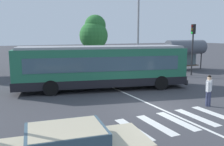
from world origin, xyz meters
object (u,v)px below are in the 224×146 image
(parked_car_white, at_px, (109,63))
(background_tree_right, at_px, (94,33))
(parked_car_champagne, at_px, (129,62))
(parked_car_charcoal, at_px, (61,66))
(city_transit_bus, at_px, (102,67))
(bus_stop_shelter, at_px, (186,48))
(parked_car_black, at_px, (85,64))
(traffic_light_far_corner, at_px, (193,41))
(parked_car_blue, at_px, (32,67))
(pedestrian_crossing_street, at_px, (209,89))
(twin_arm_street_lamp, at_px, (138,14))

(parked_car_white, distance_m, background_tree_right, 4.79)
(parked_car_champagne, bearing_deg, background_tree_right, 127.44)
(parked_car_charcoal, bearing_deg, city_transit_bus, -83.45)
(parked_car_charcoal, height_order, bus_stop_shelter, bus_stop_shelter)
(parked_car_charcoal, distance_m, parked_car_black, 2.53)
(city_transit_bus, xyz_separation_m, parked_car_white, (4.47, 8.57, -0.82))
(background_tree_right, bearing_deg, parked_car_black, -124.65)
(bus_stop_shelter, bearing_deg, traffic_light_far_corner, -122.08)
(parked_car_blue, xyz_separation_m, bus_stop_shelter, (15.56, -3.61, 1.65))
(parked_car_white, bearing_deg, traffic_light_far_corner, -50.65)
(parked_car_white, xyz_separation_m, parked_car_champagne, (2.50, -0.22, 0.00))
(pedestrian_crossing_street, bearing_deg, background_tree_right, 87.97)
(parked_car_blue, relative_size, bus_stop_shelter, 0.96)
(parked_car_charcoal, relative_size, parked_car_champagne, 0.99)
(city_transit_bus, xyz_separation_m, parked_car_black, (1.58, 8.31, -0.82))
(parked_car_black, relative_size, traffic_light_far_corner, 0.95)
(parked_car_black, distance_m, traffic_light_far_corner, 10.93)
(parked_car_black, height_order, parked_car_white, same)
(city_transit_bus, bearing_deg, parked_car_white, 62.47)
(parked_car_white, bearing_deg, parked_car_black, -174.86)
(parked_car_black, bearing_deg, background_tree_right, 55.35)
(parked_car_blue, bearing_deg, background_tree_right, 24.63)
(traffic_light_far_corner, bearing_deg, pedestrian_crossing_street, -128.37)
(pedestrian_crossing_street, relative_size, parked_car_white, 0.38)
(parked_car_champagne, height_order, bus_stop_shelter, bus_stop_shelter)
(parked_car_charcoal, distance_m, parked_car_white, 5.42)
(parked_car_black, bearing_deg, parked_car_white, 5.14)
(pedestrian_crossing_street, height_order, parked_car_white, pedestrian_crossing_street)
(parked_car_white, xyz_separation_m, twin_arm_street_lamp, (1.47, -3.65, 4.99))
(pedestrian_crossing_street, bearing_deg, parked_car_champagne, 76.79)
(parked_car_white, xyz_separation_m, traffic_light_far_corner, (5.55, -6.77, 2.45))
(pedestrian_crossing_street, distance_m, traffic_light_far_corner, 10.74)
(parked_car_champagne, xyz_separation_m, bus_stop_shelter, (4.96, -3.50, 1.65))
(parked_car_blue, xyz_separation_m, parked_car_charcoal, (2.70, -0.27, 0.00))
(parked_car_blue, height_order, parked_car_white, same)
(parked_car_champagne, xyz_separation_m, twin_arm_street_lamp, (-1.03, -3.43, 4.99))
(city_transit_bus, distance_m, traffic_light_far_corner, 10.31)
(background_tree_right, bearing_deg, bus_stop_shelter, -42.74)
(parked_car_champagne, height_order, twin_arm_street_lamp, twin_arm_street_lamp)
(parked_car_black, relative_size, bus_stop_shelter, 0.95)
(city_transit_bus, xyz_separation_m, traffic_light_far_corner, (10.02, 1.81, 1.62))
(parked_car_charcoal, bearing_deg, pedestrian_crossing_street, -73.10)
(parked_car_black, xyz_separation_m, parked_car_champagne, (5.39, 0.04, 0.00))
(bus_stop_shelter, bearing_deg, twin_arm_street_lamp, 179.31)
(parked_car_champagne, bearing_deg, parked_car_blue, 179.43)
(pedestrian_crossing_street, distance_m, parked_car_champagne, 15.19)
(parked_car_champagne, height_order, background_tree_right, background_tree_right)
(parked_car_champagne, bearing_deg, pedestrian_crossing_street, -103.21)
(parked_car_white, xyz_separation_m, background_tree_right, (-0.32, 3.46, 3.29))
(parked_car_charcoal, height_order, parked_car_champagne, same)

